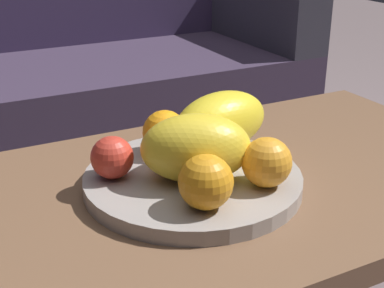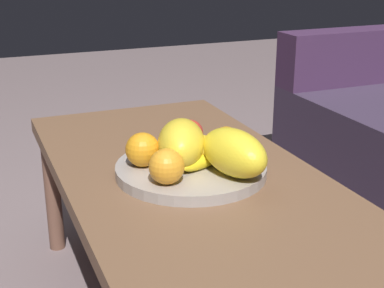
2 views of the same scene
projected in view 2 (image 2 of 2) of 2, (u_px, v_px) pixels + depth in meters
name	position (u px, v px, depth m)	size (l,w,h in m)	color
coffee_table	(190.00, 192.00, 1.33)	(1.18, 0.58, 0.44)	brown
fruit_bowl	(192.00, 169.00, 1.30)	(0.35, 0.35, 0.03)	#9D948F
melon_large_front	(182.00, 144.00, 1.27)	(0.17, 0.11, 0.11)	yellow
melon_smaller_beside	(234.00, 152.00, 1.23)	(0.19, 0.10, 0.10)	yellow
orange_front	(167.00, 166.00, 1.18)	(0.08, 0.08, 0.08)	orange
orange_left	(225.00, 142.00, 1.33)	(0.08, 0.08, 0.08)	orange
orange_right	(143.00, 150.00, 1.28)	(0.08, 0.08, 0.08)	orange
apple_front	(190.00, 133.00, 1.41)	(0.07, 0.07, 0.07)	red
banana_bunch	(209.00, 153.00, 1.28)	(0.16, 0.15, 0.06)	yellow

